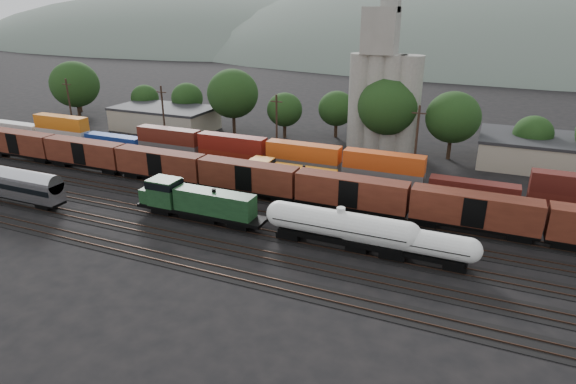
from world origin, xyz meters
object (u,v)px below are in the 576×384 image
at_px(green_locomotive, 194,201).
at_px(grain_silo, 383,92).
at_px(passenger_coach, 1,180).
at_px(orange_locomotive, 287,175).
at_px(tank_car_a, 340,226).

xyz_separation_m(green_locomotive, grain_silo, (14.83, 41.00, 8.54)).
height_order(passenger_coach, orange_locomotive, passenger_coach).
bearing_deg(tank_car_a, grain_silo, 96.81).
bearing_deg(green_locomotive, grain_silo, 70.12).
distance_m(green_locomotive, passenger_coach, 29.44).
distance_m(passenger_coach, grain_silo, 64.07).
height_order(passenger_coach, grain_silo, grain_silo).
height_order(green_locomotive, grain_silo, grain_silo).
bearing_deg(green_locomotive, passenger_coach, -170.22).
height_order(green_locomotive, tank_car_a, tank_car_a).
bearing_deg(orange_locomotive, green_locomotive, -113.77).
relative_size(tank_car_a, passenger_coach, 0.84).
bearing_deg(passenger_coach, tank_car_a, 5.86).
relative_size(green_locomotive, passenger_coach, 0.83).
relative_size(green_locomotive, orange_locomotive, 1.10).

